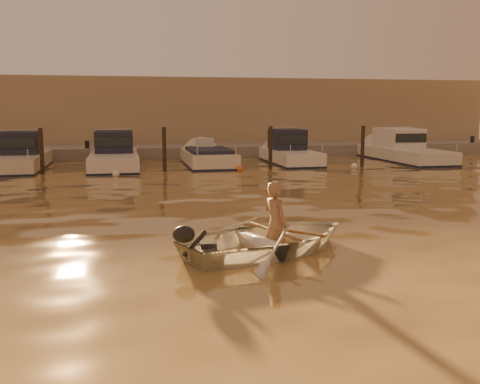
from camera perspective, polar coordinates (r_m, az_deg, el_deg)
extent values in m
plane|color=olive|center=(11.20, -1.86, -5.75)|extent=(160.00, 160.00, 0.00)
imported|color=silver|center=(10.69, 3.38, -4.95)|extent=(4.56, 3.98, 0.79)
imported|color=#926749|center=(10.69, 3.82, -3.41)|extent=(0.62, 0.73, 1.71)
cylinder|color=brown|center=(10.81, 4.43, -4.02)|extent=(1.24, 1.76, 0.13)
cylinder|color=brown|center=(10.69, 3.60, -4.16)|extent=(0.52, 2.06, 0.13)
cylinder|color=#2D2319|center=(24.80, -20.40, 3.87)|extent=(0.18, 0.18, 2.20)
cylinder|color=#2D2319|center=(24.60, -8.07, 4.31)|extent=(0.18, 0.18, 2.20)
cylinder|color=#2D2319|center=(25.44, 3.27, 4.53)|extent=(0.18, 0.18, 2.20)
cylinder|color=#2D2319|center=(27.07, 12.94, 4.58)|extent=(0.18, 0.18, 2.20)
sphere|color=orange|center=(24.98, -24.02, 1.85)|extent=(0.30, 0.30, 0.30)
sphere|color=silver|center=(23.12, -13.11, 1.88)|extent=(0.30, 0.30, 0.30)
sphere|color=orange|center=(24.47, -0.02, 2.49)|extent=(0.30, 0.30, 0.30)
sphere|color=white|center=(26.19, 12.08, 2.71)|extent=(0.30, 0.30, 0.30)
cube|color=gray|center=(32.34, -8.67, 4.04)|extent=(52.00, 4.00, 1.00)
cube|color=#9E8466|center=(37.72, -9.26, 8.13)|extent=(46.00, 7.00, 4.80)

